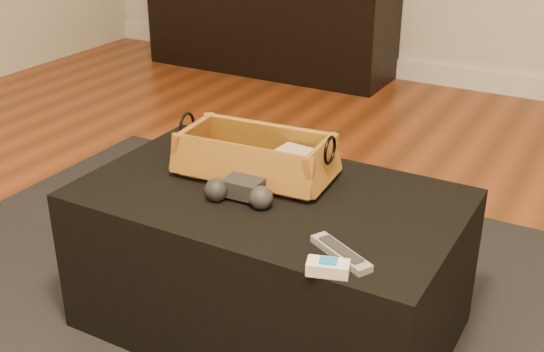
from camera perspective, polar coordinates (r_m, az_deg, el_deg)
The scene contains 11 objects.
floor at distance 1.98m, azimuth -7.92°, elevation -13.96°, with size 5.00×5.50×0.01m, color brown.
baseboard at distance 4.21m, azimuth 14.99°, elevation 8.04°, with size 5.00×0.04×0.12m, color white.
media_cabinet at distance 4.36m, azimuth -0.21°, elevation 12.79°, with size 1.56×0.45×0.61m, color black.
area_rug at distance 1.99m, azimuth -0.95°, elevation -13.01°, with size 2.60×2.00×0.01m, color black.
ottoman at distance 1.90m, azimuth -0.23°, elevation -7.06°, with size 1.00×0.60×0.42m, color black.
tv_remote at distance 1.88m, azimuth -2.20°, elevation 0.75°, with size 0.23×0.05×0.02m, color black.
cloth_bundle at distance 1.86m, azimuth 2.21°, elevation 1.18°, with size 0.12×0.08×0.07m, color tan.
wicker_basket at distance 1.87m, azimuth -1.40°, elevation 1.49°, with size 0.45×0.26×0.15m.
game_controller at distance 1.73m, azimuth -2.66°, elevation -1.28°, with size 0.19×0.11×0.06m.
silver_remote at distance 1.52m, azimuth 5.78°, elevation -6.41°, with size 0.17×0.12×0.02m.
cream_gadget at distance 1.46m, azimuth 4.71°, elevation -7.62°, with size 0.10×0.07×0.03m.
Camera 1 is at (0.98, -1.19, 1.23)m, focal length 45.00 mm.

